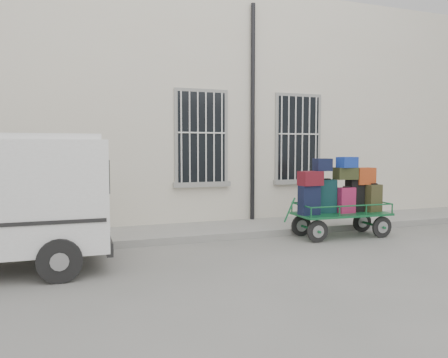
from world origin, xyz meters
The scene contains 4 objects.
ground centered at (0.00, 0.00, 0.00)m, with size 80.00×80.00×0.00m, color slate.
building centered at (0.00, 5.50, 3.00)m, with size 24.00×5.15×6.00m.
sidewalk centered at (0.00, 2.20, 0.07)m, with size 24.00×1.70×0.15m, color gray.
luggage_cart centered at (2.17, 0.85, 0.91)m, with size 2.48×1.02×1.79m.
Camera 1 is at (-3.58, -7.33, 1.97)m, focal length 35.00 mm.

